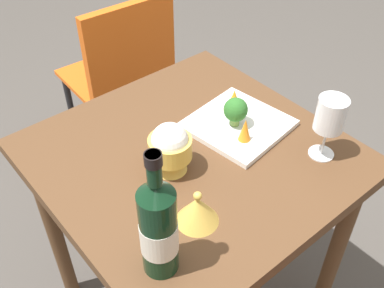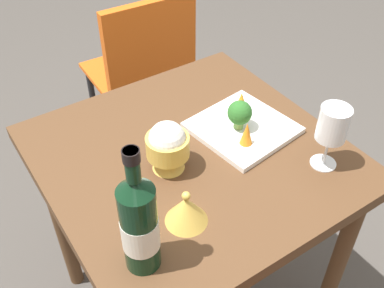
{
  "view_description": "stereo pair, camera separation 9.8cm",
  "coord_description": "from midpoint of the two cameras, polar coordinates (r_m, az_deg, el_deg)",
  "views": [
    {
      "loc": [
        -0.69,
        0.58,
        1.58
      ],
      "look_at": [
        0.0,
        0.0,
        0.78
      ],
      "focal_mm": 42.66,
      "sensor_mm": 36.0,
      "label": 1
    },
    {
      "loc": [
        -0.75,
        0.5,
        1.58
      ],
      "look_at": [
        0.0,
        0.0,
        0.78
      ],
      "focal_mm": 42.66,
      "sensor_mm": 36.0,
      "label": 2
    }
  ],
  "objects": [
    {
      "name": "wine_glass",
      "position": [
        1.17,
        14.66,
        3.34
      ],
      "size": [
        0.08,
        0.08,
        0.18
      ],
      "color": "white",
      "rests_on": "dining_table"
    },
    {
      "name": "carrot_garnish_right",
      "position": [
        1.34,
        3.2,
        5.7
      ],
      "size": [
        0.04,
        0.04,
        0.05
      ],
      "color": "orange",
      "rests_on": "serving_plate"
    },
    {
      "name": "dining_table",
      "position": [
        1.3,
        -2.17,
        -4.64
      ],
      "size": [
        0.77,
        0.77,
        0.75
      ],
      "color": "brown",
      "rests_on": "ground_plane"
    },
    {
      "name": "carrot_garnish_left",
      "position": [
        1.22,
        4.37,
        1.72
      ],
      "size": [
        0.03,
        0.03,
        0.07
      ],
      "color": "orange",
      "rests_on": "serving_plate"
    },
    {
      "name": "rice_bowl_lid",
      "position": [
        1.03,
        -2.06,
        -8.29
      ],
      "size": [
        0.1,
        0.1,
        0.09
      ],
      "color": "gold",
      "rests_on": "dining_table"
    },
    {
      "name": "broccoli_floret",
      "position": [
        1.26,
        3.22,
        4.18
      ],
      "size": [
        0.07,
        0.07,
        0.09
      ],
      "color": "#729E4C",
      "rests_on": "serving_plate"
    },
    {
      "name": "rice_bowl",
      "position": [
        1.13,
        -5.24,
        -0.52
      ],
      "size": [
        0.11,
        0.11,
        0.14
      ],
      "color": "gold",
      "rests_on": "dining_table"
    },
    {
      "name": "chair_near_window",
      "position": [
        2.01,
        -9.9,
        9.14
      ],
      "size": [
        0.42,
        0.42,
        0.85
      ],
      "rotation": [
        0.0,
        0.0,
        4.67
      ],
      "color": "orange",
      "rests_on": "ground_plane"
    },
    {
      "name": "serving_plate",
      "position": [
        1.3,
        3.6,
        2.42
      ],
      "size": [
        0.28,
        0.28,
        0.02
      ],
      "rotation": [
        0.0,
        0.0,
        0.13
      ],
      "color": "white",
      "rests_on": "dining_table"
    },
    {
      "name": "wine_bottle",
      "position": [
        0.9,
        -7.41,
        -10.46
      ],
      "size": [
        0.08,
        0.08,
        0.32
      ],
      "color": "black",
      "rests_on": "dining_table"
    }
  ]
}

